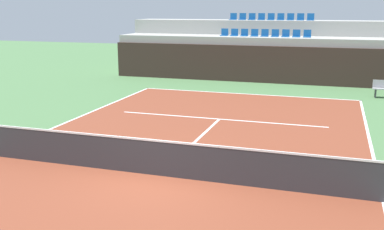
{
  "coord_description": "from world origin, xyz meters",
  "views": [
    {
      "loc": [
        4.18,
        -10.23,
        4.27
      ],
      "look_at": [
        0.27,
        2.0,
        1.2
      ],
      "focal_mm": 41.98,
      "sensor_mm": 36.0,
      "label": 1
    }
  ],
  "objects": [
    {
      "name": "sideline_right",
      "position": [
        5.45,
        0.0,
        0.01
      ],
      "size": [
        0.1,
        24.0,
        0.0
      ],
      "primitive_type": "cube",
      "color": "white",
      "rests_on": "court_surface"
    },
    {
      "name": "ground_plane",
      "position": [
        0.0,
        0.0,
        0.0
      ],
      "size": [
        80.0,
        80.0,
        0.0
      ],
      "primitive_type": "plane",
      "color": "#477042"
    },
    {
      "name": "service_line_far",
      "position": [
        0.0,
        6.4,
        0.01
      ],
      "size": [
        8.26,
        0.1,
        0.0
      ],
      "primitive_type": "cube",
      "color": "white",
      "rests_on": "court_surface"
    },
    {
      "name": "tennis_net",
      "position": [
        0.0,
        0.0,
        0.51
      ],
      "size": [
        11.08,
        0.08,
        1.07
      ],
      "color": "black",
      "rests_on": "court_surface"
    },
    {
      "name": "stands_tier_upper",
      "position": [
        0.0,
        19.59,
        1.75
      ],
      "size": [
        18.15,
        2.4,
        3.5
      ],
      "primitive_type": "cube",
      "color": "#9E9E99",
      "rests_on": "ground_plane"
    },
    {
      "name": "court_surface",
      "position": [
        0.0,
        0.0,
        0.01
      ],
      "size": [
        11.0,
        24.0,
        0.01
      ],
      "primitive_type": "cube",
      "color": "brown",
      "rests_on": "ground_plane"
    },
    {
      "name": "stands_tier_lower",
      "position": [
        0.0,
        17.19,
        1.29
      ],
      "size": [
        18.15,
        2.4,
        2.59
      ],
      "primitive_type": "cube",
      "color": "#9E9E99",
      "rests_on": "ground_plane"
    },
    {
      "name": "seating_row_lower",
      "position": [
        0.0,
        17.28,
        2.71
      ],
      "size": [
        5.44,
        0.44,
        0.44
      ],
      "color": "#145193",
      "rests_on": "stands_tier_lower"
    },
    {
      "name": "seating_row_upper",
      "position": [
        0.0,
        19.68,
        3.62
      ],
      "size": [
        5.44,
        0.44,
        0.44
      ],
      "color": "#145193",
      "rests_on": "stands_tier_upper"
    },
    {
      "name": "centre_service_line",
      "position": [
        0.0,
        3.2,
        0.01
      ],
      "size": [
        0.1,
        6.4,
        0.0
      ],
      "primitive_type": "cube",
      "color": "white",
      "rests_on": "court_surface"
    },
    {
      "name": "baseline_far",
      "position": [
        0.0,
        11.95,
        0.01
      ],
      "size": [
        11.0,
        0.1,
        0.0
      ],
      "primitive_type": "cube",
      "color": "white",
      "rests_on": "court_surface"
    },
    {
      "name": "back_wall",
      "position": [
        0.0,
        15.84,
        1.07
      ],
      "size": [
        18.15,
        0.3,
        2.14
      ],
      "primitive_type": "cube",
      "color": "#33231E",
      "rests_on": "ground_plane"
    }
  ]
}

